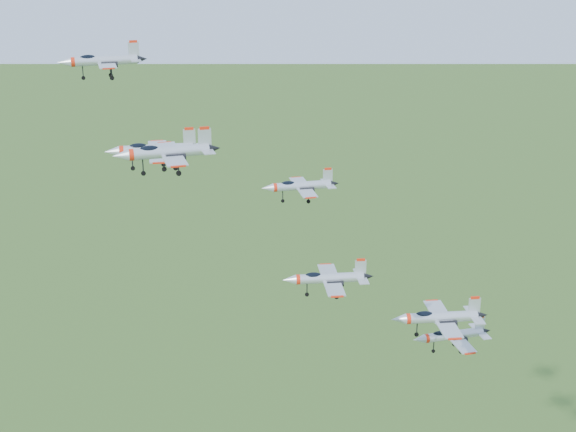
{
  "coord_description": "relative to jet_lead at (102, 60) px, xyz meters",
  "views": [
    {
      "loc": [
        4.29,
        -98.91,
        169.2
      ],
      "look_at": [
        9.68,
        -1.2,
        132.93
      ],
      "focal_mm": 50.0,
      "sensor_mm": 36.0,
      "label": 1
    }
  ],
  "objects": [
    {
      "name": "jet_lead",
      "position": [
        0.0,
        0.0,
        0.0
      ],
      "size": [
        11.62,
        9.8,
        3.13
      ],
      "rotation": [
        0.0,
        0.0,
        0.22
      ],
      "color": "#B5BCC3"
    },
    {
      "name": "jet_left_high",
      "position": [
        7.33,
        -10.69,
        -9.25
      ],
      "size": [
        12.32,
        10.26,
        3.29
      ],
      "rotation": [
        0.0,
        0.0,
        0.13
      ],
      "color": "#B5BCC3"
    },
    {
      "name": "jet_right_high",
      "position": [
        10.01,
        -22.19,
        -6.37
      ],
      "size": [
        11.83,
        9.99,
        3.19
      ],
      "rotation": [
        0.0,
        0.0,
        0.23
      ],
      "color": "#B5BCC3"
    },
    {
      "name": "jet_left_low",
      "position": [
        25.84,
        -5.36,
        -16.05
      ],
      "size": [
        10.69,
        8.94,
        2.86
      ],
      "rotation": [
        0.0,
        0.0,
        0.16
      ],
      "color": "#B5BCC3"
    },
    {
      "name": "jet_right_low",
      "position": [
        28.35,
        -18.34,
        -23.73
      ],
      "size": [
        11.36,
        9.37,
        3.04
      ],
      "rotation": [
        0.0,
        0.0,
        0.05
      ],
      "color": "#B5BCC3"
    },
    {
      "name": "jet_trail",
      "position": [
        45.37,
        -7.78,
        -35.05
      ],
      "size": [
        13.95,
        11.51,
        3.73
      ],
      "rotation": [
        0.0,
        0.0,
        0.05
      ],
      "color": "#B5BCC3"
    },
    {
      "name": "jet_extra",
      "position": [
        49.12,
        -1.76,
        -41.34
      ],
      "size": [
        12.67,
        10.64,
        3.4
      ],
      "rotation": [
        0.0,
        0.0,
        0.19
      ],
      "color": "#B5BCC3"
    }
  ]
}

